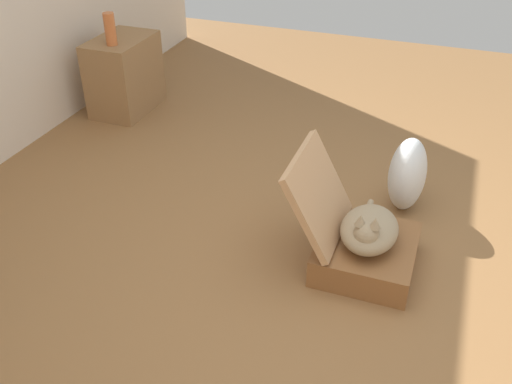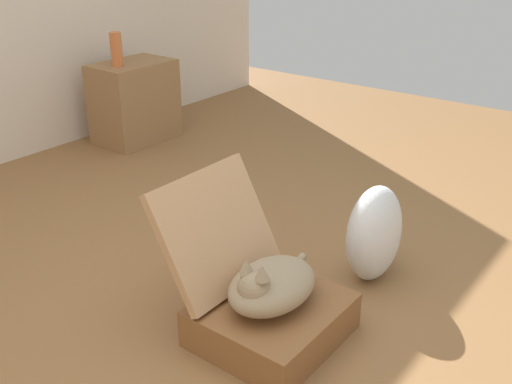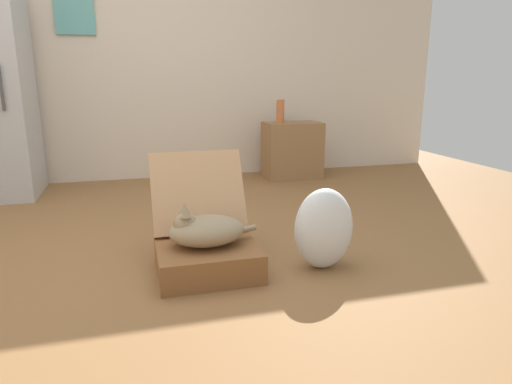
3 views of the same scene
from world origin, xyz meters
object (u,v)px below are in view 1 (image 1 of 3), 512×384
at_px(suitcase_base, 366,254).
at_px(plastic_bag_white, 407,174).
at_px(side_table, 125,75).
at_px(cat, 369,230).
at_px(vase_tall, 110,29).

height_order(suitcase_base, plastic_bag_white, plastic_bag_white).
bearing_deg(side_table, suitcase_base, -120.24).
relative_size(cat, vase_tall, 2.08).
distance_m(suitcase_base, cat, 0.16).
distance_m(suitcase_base, plastic_bag_white, 0.63).
bearing_deg(suitcase_base, cat, 177.64).
distance_m(cat, side_table, 2.46).
xyz_separation_m(suitcase_base, vase_tall, (1.10, 2.09, 0.60)).
height_order(side_table, vase_tall, vase_tall).
relative_size(suitcase_base, cat, 1.10).
bearing_deg(side_table, vase_tall, -169.65).
xyz_separation_m(cat, side_table, (1.25, 2.12, 0.05)).
bearing_deg(plastic_bag_white, side_table, 74.27).
relative_size(cat, plastic_bag_white, 1.07).
bearing_deg(plastic_bag_white, cat, 170.62).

